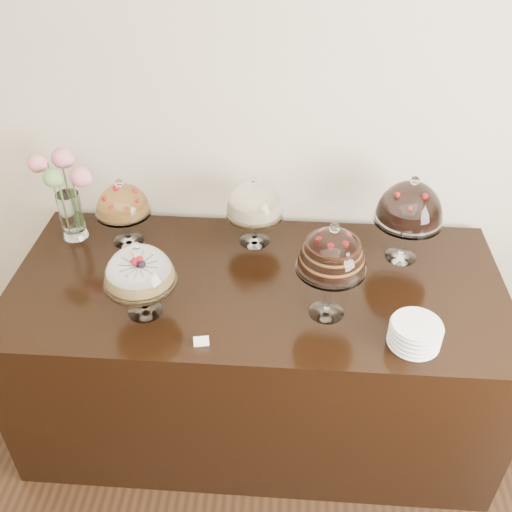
# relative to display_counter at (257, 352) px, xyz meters

# --- Properties ---
(wall_back) EXTENTS (5.00, 0.04, 3.00)m
(wall_back) POSITION_rel_display_counter_xyz_m (-0.18, 0.55, 1.05)
(wall_back) COLOR beige
(wall_back) RESTS_ON ground
(display_counter) EXTENTS (2.20, 1.00, 0.90)m
(display_counter) POSITION_rel_display_counter_xyz_m (0.00, 0.00, 0.00)
(display_counter) COLOR black
(display_counter) RESTS_ON ground
(cake_stand_sugar_sponge) EXTENTS (0.29, 0.29, 0.35)m
(cake_stand_sugar_sponge) POSITION_rel_display_counter_xyz_m (-0.45, -0.23, 0.67)
(cake_stand_sugar_sponge) COLOR white
(cake_stand_sugar_sponge) RESTS_ON display_counter
(cake_stand_choco_layer) EXTENTS (0.28, 0.28, 0.45)m
(cake_stand_choco_layer) POSITION_rel_display_counter_xyz_m (0.30, -0.18, 0.75)
(cake_stand_choco_layer) COLOR white
(cake_stand_choco_layer) RESTS_ON display_counter
(cake_stand_cheesecake) EXTENTS (0.28, 0.28, 0.36)m
(cake_stand_cheesecake) POSITION_rel_display_counter_xyz_m (-0.03, 0.31, 0.67)
(cake_stand_cheesecake) COLOR white
(cake_stand_cheesecake) RESTS_ON display_counter
(cake_stand_dark_choco) EXTENTS (0.31, 0.31, 0.43)m
(cake_stand_dark_choco) POSITION_rel_display_counter_xyz_m (0.66, 0.23, 0.73)
(cake_stand_dark_choco) COLOR white
(cake_stand_dark_choco) RESTS_ON display_counter
(cake_stand_fruit_tart) EXTENTS (0.26, 0.26, 0.34)m
(cake_stand_fruit_tart) POSITION_rel_display_counter_xyz_m (-0.65, 0.27, 0.67)
(cake_stand_fruit_tart) COLOR white
(cake_stand_fruit_tart) RESTS_ON display_counter
(flower_vase) EXTENTS (0.28, 0.24, 0.44)m
(flower_vase) POSITION_rel_display_counter_xyz_m (-0.92, 0.30, 0.70)
(flower_vase) COLOR white
(flower_vase) RESTS_ON display_counter
(plate_stack) EXTENTS (0.20, 0.20, 0.10)m
(plate_stack) POSITION_rel_display_counter_xyz_m (0.64, -0.34, 0.50)
(plate_stack) COLOR white
(plate_stack) RESTS_ON display_counter
(price_card_left) EXTENTS (0.06, 0.03, 0.04)m
(price_card_left) POSITION_rel_display_counter_xyz_m (-0.19, -0.41, 0.47)
(price_card_left) COLOR white
(price_card_left) RESTS_ON display_counter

